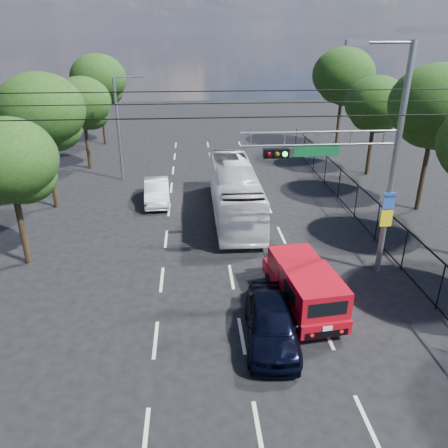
{
  "coord_description": "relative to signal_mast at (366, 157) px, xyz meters",
  "views": [
    {
      "loc": [
        -1.56,
        -8.31,
        9.8
      ],
      "look_at": [
        -0.37,
        7.37,
        2.8
      ],
      "focal_mm": 35.0,
      "sensor_mm": 36.0,
      "label": 1
    }
  ],
  "objects": [
    {
      "name": "white_bus",
      "position": [
        -4.48,
        7.03,
        -3.84
      ],
      "size": [
        2.37,
        10.09,
        2.81
      ],
      "primitive_type": "imported",
      "rotation": [
        0.0,
        0.0,
        -0.0
      ],
      "color": "silver",
      "rests_on": "ground"
    },
    {
      "name": "tree_left_c",
      "position": [
        -15.07,
        9.03,
        0.15
      ],
      "size": [
        4.8,
        4.8,
        7.8
      ],
      "color": "black",
      "rests_on": "ground"
    },
    {
      "name": "utility_wires",
      "position": [
        -5.28,
        0.84,
        1.99
      ],
      "size": [
        22.0,
        5.04,
        0.74
      ],
      "color": "black",
      "rests_on": "ground"
    },
    {
      "name": "signal_mast",
      "position": [
        0.0,
        0.0,
        0.0
      ],
      "size": [
        6.43,
        0.39,
        9.5
      ],
      "color": "slate",
      "rests_on": "ground"
    },
    {
      "name": "streetlight_left",
      "position": [
        -11.62,
        14.01,
        -1.3
      ],
      "size": [
        2.09,
        0.22,
        7.08
      ],
      "color": "slate",
      "rests_on": "ground"
    },
    {
      "name": "tree_right_d",
      "position": [
        6.13,
        14.03,
        -0.39
      ],
      "size": [
        4.32,
        4.32,
        7.02
      ],
      "color": "black",
      "rests_on": "ground"
    },
    {
      "name": "tree_left_b",
      "position": [
        -14.47,
        2.03,
        -0.66
      ],
      "size": [
        4.08,
        4.08,
        6.63
      ],
      "color": "black",
      "rests_on": "ground"
    },
    {
      "name": "white_van",
      "position": [
        -9.05,
        9.37,
        -4.55
      ],
      "size": [
        1.76,
        4.3,
        1.39
      ],
      "primitive_type": "imported",
      "rotation": [
        0.0,
        0.0,
        0.07
      ],
      "color": "silver",
      "rests_on": "ground"
    },
    {
      "name": "fence_right",
      "position": [
        2.32,
        4.18,
        -4.21
      ],
      "size": [
        0.06,
        34.03,
        2.0
      ],
      "color": "black",
      "rests_on": "ground"
    },
    {
      "name": "tree_left_e",
      "position": [
        -14.87,
        25.03,
        0.29
      ],
      "size": [
        4.92,
        4.92,
        7.99
      ],
      "color": "black",
      "rests_on": "ground"
    },
    {
      "name": "navy_hatchback",
      "position": [
        -4.31,
        -4.26,
        -4.51
      ],
      "size": [
        2.14,
        4.47,
        1.47
      ],
      "primitive_type": "imported",
      "rotation": [
        0.0,
        0.0,
        -0.09
      ],
      "color": "black",
      "rests_on": "ground"
    },
    {
      "name": "tree_left_d",
      "position": [
        -14.67,
        17.03,
        -0.52
      ],
      "size": [
        4.2,
        4.2,
        6.83
      ],
      "color": "black",
      "rests_on": "ground"
    },
    {
      "name": "lane_markings",
      "position": [
        -5.28,
        6.01,
        -5.24
      ],
      "size": [
        6.12,
        38.0,
        0.01
      ],
      "color": "beige",
      "rests_on": "ground"
    },
    {
      "name": "tree_right_c",
      "position": [
        6.53,
        7.03,
        0.49
      ],
      "size": [
        5.1,
        5.1,
        8.29
      ],
      "color": "black",
      "rests_on": "ground"
    },
    {
      "name": "ground",
      "position": [
        -5.28,
        -7.99,
        -5.24
      ],
      "size": [
        120.0,
        120.0,
        0.0
      ],
      "primitive_type": "plane",
      "color": "black",
      "rests_on": "ground"
    },
    {
      "name": "red_pickup",
      "position": [
        -2.78,
        -2.45,
        -4.25
      ],
      "size": [
        2.36,
        5.17,
        1.86
      ],
      "color": "black",
      "rests_on": "ground"
    },
    {
      "name": "tree_right_e",
      "position": [
        6.33,
        22.03,
        0.69
      ],
      "size": [
        5.28,
        5.28,
        8.58
      ],
      "color": "black",
      "rests_on": "ground"
    }
  ]
}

